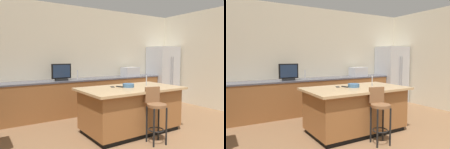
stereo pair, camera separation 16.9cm
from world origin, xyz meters
The scene contains 12 objects.
wall_back centered at (0.00, 4.36, 1.45)m, with size 7.10×0.12×2.91m, color beige.
counter_back centered at (-0.03, 3.98, 0.46)m, with size 4.85×0.62×0.92m.
kitchen_island centered at (0.12, 2.16, 0.46)m, with size 2.05×1.18×0.90m.
refrigerator centered at (2.82, 3.90, 0.93)m, with size 0.84×0.81×1.85m.
microwave centered at (1.51, 3.98, 1.06)m, with size 0.48×0.36×0.27m, color #B7BABF.
tv_monitor centered at (-0.69, 3.93, 1.12)m, with size 0.49×0.16×0.42m.
sink_faucet_back centered at (-0.19, 4.08, 1.04)m, with size 0.02×0.02×0.24m, color #B2B2B7.
sink_faucet_island centered at (0.55, 2.16, 1.01)m, with size 0.02×0.02×0.22m, color #B2B2B7.
bar_stool_center centered at (0.13, 1.45, 0.59)m, with size 0.35×0.37×0.98m.
fruit_bowl centered at (0.11, 2.22, 0.94)m, with size 0.23×0.23×0.07m, color #3F668C.
cell_phone centered at (-0.15, 2.41, 0.91)m, with size 0.07×0.15×0.01m, color black.
tv_remote centered at (-0.03, 2.31, 0.91)m, with size 0.04×0.17×0.02m, color black.
Camera 2 is at (-2.35, -1.34, 1.52)m, focal length 34.33 mm.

